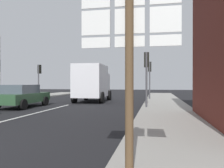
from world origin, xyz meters
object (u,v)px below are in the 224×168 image
at_px(route_sign_post, 129,58).
at_px(traffic_light_far_left, 39,73).
at_px(sedan_far, 22,96).
at_px(traffic_light_near_right, 147,67).
at_px(delivery_truck, 92,82).
at_px(traffic_light_far_right, 150,72).

xyz_separation_m(route_sign_post, traffic_light_far_left, (-11.39, 17.99, 0.55)).
height_order(sedan_far, traffic_light_far_left, traffic_light_far_left).
distance_m(sedan_far, traffic_light_near_right, 8.16).
height_order(delivery_truck, route_sign_post, route_sign_post).
bearing_deg(traffic_light_far_left, route_sign_post, -57.65).
bearing_deg(traffic_light_far_right, traffic_light_far_left, 177.15).
relative_size(traffic_light_far_right, traffic_light_far_left, 1.02).
distance_m(traffic_light_near_right, traffic_light_far_right, 7.19).
relative_size(traffic_light_near_right, traffic_light_far_right, 0.98).
height_order(sedan_far, traffic_light_near_right, traffic_light_near_right).
distance_m(route_sign_post, traffic_light_far_right, 17.44).
distance_m(sedan_far, delivery_truck, 6.17).
relative_size(route_sign_post, traffic_light_near_right, 0.93).
bearing_deg(traffic_light_far_right, delivery_truck, -151.12).
distance_m(delivery_truck, traffic_light_far_right, 5.44).
bearing_deg(route_sign_post, traffic_light_near_right, 90.69).
bearing_deg(route_sign_post, traffic_light_far_left, 122.35).
height_order(traffic_light_near_right, traffic_light_far_right, traffic_light_far_right).
bearing_deg(sedan_far, delivery_truck, 57.79).
relative_size(sedan_far, delivery_truck, 0.83).
xyz_separation_m(sedan_far, traffic_light_far_left, (-3.32, 8.31, 1.80)).
bearing_deg(sedan_far, traffic_light_far_left, 111.79).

